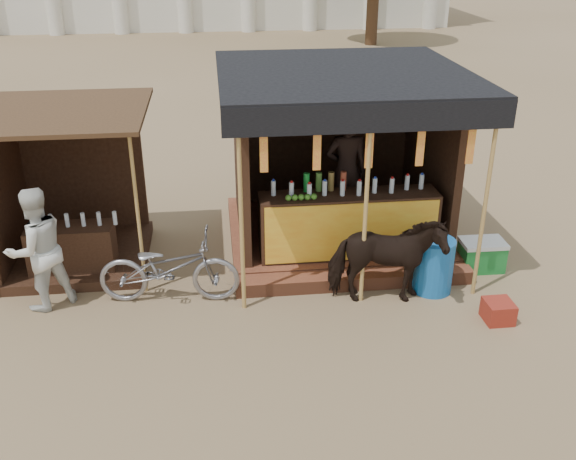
% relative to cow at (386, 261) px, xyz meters
% --- Properties ---
extents(ground, '(120.00, 120.00, 0.00)m').
position_rel_cow_xyz_m(ground, '(-1.29, -1.47, -0.64)').
color(ground, '#846B4C').
rests_on(ground, ground).
extents(main_stall, '(3.60, 3.61, 2.78)m').
position_rel_cow_xyz_m(main_stall, '(-0.28, 1.89, 0.40)').
color(main_stall, brown).
rests_on(main_stall, ground).
extents(secondary_stall, '(2.40, 2.40, 2.38)m').
position_rel_cow_xyz_m(secondary_stall, '(-4.46, 1.76, 0.22)').
color(secondary_stall, '#3A2215').
rests_on(secondary_stall, ground).
extents(cow, '(1.56, 0.81, 1.27)m').
position_rel_cow_xyz_m(cow, '(0.00, 0.00, 0.00)').
color(cow, black).
rests_on(cow, ground).
extents(motorbike, '(1.94, 0.83, 0.99)m').
position_rel_cow_xyz_m(motorbike, '(-2.87, 0.39, -0.14)').
color(motorbike, gray).
rests_on(motorbike, ground).
extents(bystander, '(1.04, 1.00, 1.70)m').
position_rel_cow_xyz_m(bystander, '(-4.54, 0.45, 0.21)').
color(bystander, silver).
rests_on(bystander, ground).
extents(blue_barrel, '(0.56, 0.56, 0.78)m').
position_rel_cow_xyz_m(blue_barrel, '(0.76, 0.24, -0.25)').
color(blue_barrel, '#1559A2').
rests_on(blue_barrel, ground).
extents(red_crate, '(0.36, 0.37, 0.28)m').
position_rel_cow_xyz_m(red_crate, '(1.36, -0.62, -0.50)').
color(red_crate, maroon).
rests_on(red_crate, ground).
extents(cooler, '(0.65, 0.45, 0.46)m').
position_rel_cow_xyz_m(cooler, '(1.68, 0.75, -0.40)').
color(cooler, '#19712C').
rests_on(cooler, ground).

